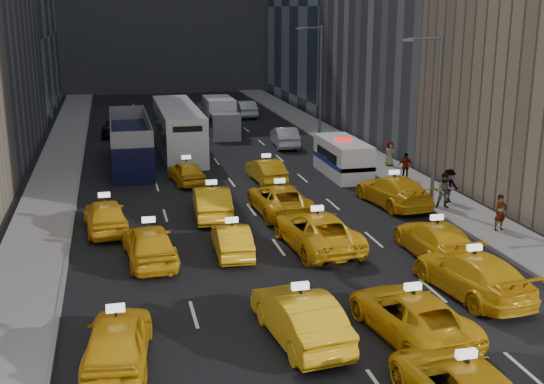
{
  "coord_description": "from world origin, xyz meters",
  "views": [
    {
      "loc": [
        -6.83,
        -19.7,
        10.26
      ],
      "look_at": [
        0.18,
        10.01,
        2.0
      ],
      "focal_mm": 45.0,
      "sensor_mm": 36.0,
      "label": 1
    }
  ],
  "objects": [
    {
      "name": "streetlight_far",
      "position": [
        9.18,
        32.0,
        4.92
      ],
      "size": [
        2.15,
        0.22,
        9.0
      ],
      "color": "#595B60",
      "rests_on": "ground"
    },
    {
      "name": "taxi_15",
      "position": [
        7.56,
        13.03,
        0.81
      ],
      "size": [
        2.9,
        5.8,
        1.62
      ],
      "primitive_type": "imported",
      "rotation": [
        0.0,
        0.0,
        3.26
      ],
      "color": "#E9A713",
      "rests_on": "ground"
    },
    {
      "name": "taxi_6",
      "position": [
        2.16,
        -1.13,
        0.73
      ],
      "size": [
        3.08,
        5.55,
        1.47
      ],
      "primitive_type": "imported",
      "rotation": [
        0.0,
        0.0,
        3.27
      ],
      "color": "#E9A713",
      "rests_on": "ground"
    },
    {
      "name": "misc_car_4",
      "position": [
        5.84,
        45.28,
        0.79
      ],
      "size": [
        1.74,
        4.81,
        1.58
      ],
      "primitive_type": "imported",
      "rotation": [
        0.0,
        0.0,
        3.13
      ],
      "color": "#B8BAC1",
      "rests_on": "ground"
    },
    {
      "name": "taxi_4",
      "position": [
        -7.08,
        -0.86,
        0.79
      ],
      "size": [
        2.37,
        4.81,
        1.58
      ],
      "primitive_type": "imported",
      "rotation": [
        0.0,
        0.0,
        3.03
      ],
      "color": "#E9A713",
      "rests_on": "ground"
    },
    {
      "name": "curb_east",
      "position": [
        9.05,
        25.0,
        0.09
      ],
      "size": [
        0.15,
        90.0,
        0.18
      ],
      "primitive_type": "cube",
      "color": "slate",
      "rests_on": "ground"
    },
    {
      "name": "taxi_14",
      "position": [
        1.3,
        13.04,
        0.75
      ],
      "size": [
        2.69,
        5.51,
        1.51
      ],
      "primitive_type": "imported",
      "rotation": [
        0.0,
        0.0,
        3.18
      ],
      "color": "#E9A713",
      "rests_on": "ground"
    },
    {
      "name": "misc_car_3",
      "position": [
        -1.86,
        45.08,
        0.8
      ],
      "size": [
        2.18,
        4.8,
        1.6
      ],
      "primitive_type": "imported",
      "rotation": [
        0.0,
        0.0,
        3.08
      ],
      "color": "black",
      "rests_on": "ground"
    },
    {
      "name": "pedestrian_0",
      "position": [
        10.56,
        7.49,
        1.02
      ],
      "size": [
        0.69,
        0.51,
        1.73
      ],
      "primitive_type": "imported",
      "rotation": [
        0.0,
        0.0,
        0.16
      ],
      "color": "gray",
      "rests_on": "sidewalk_east"
    },
    {
      "name": "sidewalk_west",
      "position": [
        -10.5,
        25.0,
        0.07
      ],
      "size": [
        3.0,
        90.0,
        0.15
      ],
      "primitive_type": "cube",
      "color": "gray",
      "rests_on": "ground"
    },
    {
      "name": "misc_car_2",
      "position": [
        1.69,
        45.88,
        0.76
      ],
      "size": [
        2.18,
        5.24,
        1.51
      ],
      "primitive_type": "imported",
      "rotation": [
        0.0,
        0.0,
        3.13
      ],
      "color": "slate",
      "rests_on": "ground"
    },
    {
      "name": "misc_car_0",
      "position": [
        5.88,
        29.88,
        0.77
      ],
      "size": [
        2.03,
        4.79,
        1.54
      ],
      "primitive_type": "imported",
      "rotation": [
        0.0,
        0.0,
        3.05
      ],
      "color": "#B6B8BE",
      "rests_on": "ground"
    },
    {
      "name": "sidewalk_east",
      "position": [
        10.5,
        25.0,
        0.07
      ],
      "size": [
        3.0,
        90.0,
        0.15
      ],
      "primitive_type": "cube",
      "color": "gray",
      "rests_on": "ground"
    },
    {
      "name": "taxi_8",
      "position": [
        -5.64,
        7.46,
        0.82
      ],
      "size": [
        2.26,
        4.93,
        1.64
      ],
      "primitive_type": "imported",
      "rotation": [
        0.0,
        0.0,
        3.21
      ],
      "color": "#E9A713",
      "rests_on": "ground"
    },
    {
      "name": "misc_car_1",
      "position": [
        -6.36,
        38.02,
        0.73
      ],
      "size": [
        2.95,
        5.5,
        1.47
      ],
      "primitive_type": "imported",
      "rotation": [
        0.0,
        0.0,
        3.04
      ],
      "color": "black",
      "rests_on": "ground"
    },
    {
      "name": "pedestrian_1",
      "position": [
        9.79,
        11.51,
        1.09
      ],
      "size": [
        1.03,
        0.79,
        1.88
      ],
      "primitive_type": "imported",
      "rotation": [
        0.0,
        0.0,
        -0.35
      ],
      "color": "gray",
      "rests_on": "sidewalk_east"
    },
    {
      "name": "streetlight_near",
      "position": [
        9.18,
        12.0,
        4.92
      ],
      "size": [
        2.15,
        0.22,
        9.0
      ],
      "color": "#595B60",
      "rests_on": "ground"
    },
    {
      "name": "double_decker",
      "position": [
        -5.78,
        26.09,
        1.6
      ],
      "size": [
        2.73,
        11.15,
        3.23
      ],
      "rotation": [
        0.0,
        0.0,
        0.02
      ],
      "color": "black",
      "rests_on": "ground"
    },
    {
      "name": "pedestrian_4",
      "position": [
        10.88,
        21.43,
        0.96
      ],
      "size": [
        0.87,
        0.58,
        1.63
      ],
      "primitive_type": "imported",
      "rotation": [
        0.0,
        0.0,
        0.2
      ],
      "color": "gray",
      "rests_on": "sidewalk_east"
    },
    {
      "name": "taxi_11",
      "position": [
        6.22,
        5.35,
        0.76
      ],
      "size": [
        2.28,
        5.32,
        1.53
      ],
      "primitive_type": "imported",
      "rotation": [
        0.0,
        0.0,
        3.11
      ],
      "color": "#E9A713",
      "rests_on": "ground"
    },
    {
      "name": "pedestrian_3",
      "position": [
        10.35,
        17.73,
        0.96
      ],
      "size": [
        1.03,
        0.64,
        1.63
      ],
      "primitive_type": "imported",
      "rotation": [
        0.0,
        0.0,
        -0.23
      ],
      "color": "gray",
      "rests_on": "sidewalk_east"
    },
    {
      "name": "city_bus",
      "position": [
        -2.2,
        29.98,
        1.68
      ],
      "size": [
        4.25,
        13.31,
        3.38
      ],
      "rotation": [
        0.0,
        0.0,
        0.12
      ],
      "color": "silver",
      "rests_on": "ground"
    },
    {
      "name": "pedestrian_2",
      "position": [
        10.47,
        12.42,
        1.07
      ],
      "size": [
        1.24,
        0.65,
        1.83
      ],
      "primitive_type": "imported",
      "rotation": [
        0.0,
        0.0,
        0.14
      ],
      "color": "gray",
      "rests_on": "sidewalk_east"
    },
    {
      "name": "taxi_7",
      "position": [
        5.73,
        1.38,
        0.81
      ],
      "size": [
        2.88,
        5.77,
        1.61
      ],
      "primitive_type": "imported",
      "rotation": [
        0.0,
        0.0,
        3.26
      ],
      "color": "#E9A713",
      "rests_on": "ground"
    },
    {
      "name": "nypd_van",
      "position": [
        7.16,
        20.12,
        1.1
      ],
      "size": [
        2.35,
        5.73,
        2.44
      ],
      "rotation": [
        0.0,
        0.0,
        0.02
      ],
      "color": "white",
      "rests_on": "ground"
    },
    {
      "name": "curb_west",
      "position": [
        -9.05,
        25.0,
        0.09
      ],
      "size": [
        0.15,
        90.0,
        0.18
      ],
      "primitive_type": "cube",
      "color": "slate",
      "rests_on": "ground"
    },
    {
      "name": "taxi_9",
      "position": [
        -2.16,
        7.56,
        0.67
      ],
      "size": [
        1.58,
        4.11,
        1.34
      ],
      "primitive_type": "imported",
      "rotation": [
        0.0,
        0.0,
        3.1
      ],
      "color": "#E9A713",
      "rests_on": "ground"
    },
    {
      "name": "taxi_5",
      "position": [
        -1.43,
        -0.65,
        0.82
      ],
      "size": [
        2.28,
        5.13,
        1.64
      ],
      "primitive_type": "imported",
      "rotation": [
        0.0,
        0.0,
        3.25
      ],
      "color": "#E9A713",
      "rests_on": "ground"
    },
    {
      "name": "taxi_16",
      "position": [
        -2.67,
        20.37,
        0.7
      ],
      "size": [
        2.18,
        4.28,
        1.4
      ],
      "primitive_type": "imported",
      "rotation": [
        0.0,
        0.0,
        3.28
      ],
      "color": "#E9A713",
      "rests_on": "ground"
    },
    {
      "name": "ground",
      "position": [
        0.0,
        0.0,
        0.0
      ],
      "size": [
        160.0,
        160.0,
        0.0
      ],
      "primitive_type": "plane",
      "color": "black",
      "rests_on": "ground"
    },
    {
      "name": "taxi_17",
      "position": [
        2.09,
        19.65,
        0.71
      ],
      "size": [
        1.81,
        4.39,
        1.41
      ],
      "primitive_type": "imported",
      "rotation": [
        0.0,
        0.0,
        3.22
      ],
      "color": "#E9A713",
      "rests_on": "ground"
    },
    {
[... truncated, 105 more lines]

